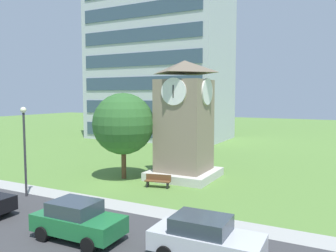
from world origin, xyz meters
The scene contains 10 objects.
ground_plane centered at (0.00, 0.00, 0.00)m, with size 160.00×160.00×0.00m, color #567F38.
street_asphalt centered at (0.00, -8.39, 0.00)m, with size 120.00×7.20×0.01m, color #38383A.
kerb_strip centered at (0.00, -3.99, 0.00)m, with size 120.00×1.60×0.01m, color #9E9E99.
office_building centered at (-10.00, 25.11, 14.40)m, with size 19.78×11.48×28.80m.
clock_tower centered at (3.85, 3.85, 3.96)m, with size 4.80×4.80×8.98m.
park_bench centered at (3.42, 0.45, 0.46)m, with size 1.86×0.87×0.88m.
street_lamp centered at (-2.92, -5.21, 3.51)m, with size 0.36×0.36×5.63m.
tree_by_building centered at (-0.17, 1.53, 4.21)m, with size 4.68×4.68×6.55m.
parked_car_green centered at (4.43, -8.63, 0.86)m, with size 4.12×2.09×1.69m.
parked_car_silver centered at (10.13, -7.85, 0.86)m, with size 4.37×2.08×1.69m.
Camera 1 is at (14.71, -19.77, 6.30)m, focal length 36.49 mm.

